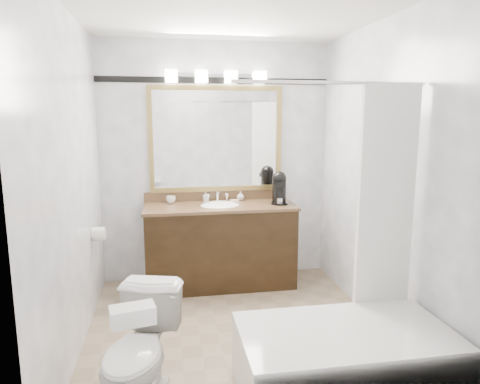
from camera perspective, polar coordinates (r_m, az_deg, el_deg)
name	(u,v)px	position (r m, az deg, el deg)	size (l,w,h in m)	color
room	(236,181)	(3.28, -0.55, 1.50)	(2.42, 2.62, 2.52)	gray
vanity	(220,244)	(4.44, -2.66, -6.90)	(1.53, 0.58, 0.97)	black
mirror	(216,139)	(4.52, -3.20, 7.03)	(1.40, 0.04, 1.10)	#A28749
vanity_light_bar	(216,77)	(4.48, -3.20, 15.11)	(1.02, 0.14, 0.12)	silver
accent_stripe	(215,80)	(4.54, -3.29, 14.62)	(2.40, 0.01, 0.06)	black
bathtub	(347,353)	(2.93, 14.03, -20.10)	(1.30, 0.75, 1.96)	white
tp_roll	(99,234)	(4.05, -18.32, -5.31)	(0.12, 0.12, 0.11)	white
toilet	(140,353)	(2.78, -13.25, -20.14)	(0.39, 0.69, 0.70)	white
tissue_box	(133,315)	(2.31, -14.13, -15.60)	(0.22, 0.12, 0.09)	white
coffee_maker	(279,187)	(4.42, 5.26, 0.67)	(0.17, 0.22, 0.33)	black
cup_left	(171,200)	(4.48, -9.20, -1.01)	(0.09, 0.09, 0.07)	white
soap_bottle_a	(206,197)	(4.51, -4.62, -0.64)	(0.05, 0.05, 0.10)	white
soap_bottle_b	(240,196)	(4.58, 0.06, -0.51)	(0.08, 0.08, 0.10)	white
soap_bar	(234,201)	(4.48, -0.74, -1.20)	(0.08, 0.05, 0.03)	beige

